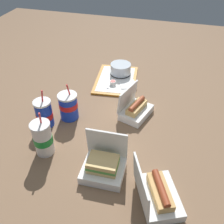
% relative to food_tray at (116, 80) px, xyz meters
% --- Properties ---
extents(ground_plane, '(3.20, 3.20, 0.00)m').
position_rel_food_tray_xyz_m(ground_plane, '(-0.35, -0.08, -0.01)').
color(ground_plane, brown).
extents(food_tray, '(0.40, 0.30, 0.01)m').
position_rel_food_tray_xyz_m(food_tray, '(0.00, 0.00, 0.00)').
color(food_tray, '#A56619').
rests_on(food_tray, ground_plane).
extents(cake_container, '(0.14, 0.14, 0.07)m').
position_rel_food_tray_xyz_m(cake_container, '(0.07, -0.01, 0.04)').
color(cake_container, black).
rests_on(cake_container, food_tray).
extents(ketchup_cup, '(0.04, 0.04, 0.02)m').
position_rel_food_tray_xyz_m(ketchup_cup, '(-0.07, 0.00, 0.02)').
color(ketchup_cup, white).
rests_on(ketchup_cup, food_tray).
extents(napkin_stack, '(0.13, 0.13, 0.00)m').
position_rel_food_tray_xyz_m(napkin_stack, '(-0.05, -0.09, 0.01)').
color(napkin_stack, white).
rests_on(napkin_stack, food_tray).
extents(plastic_fork, '(0.11, 0.04, 0.00)m').
position_rel_food_tray_xyz_m(plastic_fork, '(-0.07, 0.03, 0.01)').
color(plastic_fork, white).
rests_on(plastic_fork, food_tray).
extents(clamshell_hotdog_corner, '(0.21, 0.18, 0.16)m').
position_rel_food_tray_xyz_m(clamshell_hotdog_corner, '(-0.32, -0.19, 0.03)').
color(clamshell_hotdog_corner, white).
rests_on(clamshell_hotdog_corner, ground_plane).
extents(clamshell_sandwich_left, '(0.16, 0.18, 0.19)m').
position_rel_food_tray_xyz_m(clamshell_sandwich_left, '(-0.74, -0.14, 0.04)').
color(clamshell_sandwich_left, white).
rests_on(clamshell_sandwich_left, ground_plane).
extents(clamshell_hotdog_front, '(0.25, 0.23, 0.18)m').
position_rel_food_tray_xyz_m(clamshell_hotdog_front, '(-0.81, -0.37, 0.03)').
color(clamshell_hotdog_front, white).
rests_on(clamshell_hotdog_front, ground_plane).
extents(soda_cup_back, '(0.09, 0.09, 0.23)m').
position_rel_food_tray_xyz_m(soda_cup_back, '(-0.69, 0.16, 0.08)').
color(soda_cup_back, white).
rests_on(soda_cup_back, ground_plane).
extents(soda_cup_corner, '(0.09, 0.09, 0.21)m').
position_rel_food_tray_xyz_m(soda_cup_corner, '(-0.52, 0.25, 0.07)').
color(soda_cup_corner, '#1938B7').
rests_on(soda_cup_corner, ground_plane).
extents(soda_cup_center, '(0.10, 0.10, 0.21)m').
position_rel_food_tray_xyz_m(soda_cup_center, '(-0.43, 0.15, 0.07)').
color(soda_cup_center, '#1938B7').
rests_on(soda_cup_center, ground_plane).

